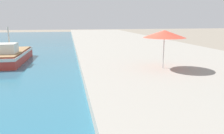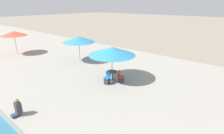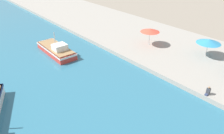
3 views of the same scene
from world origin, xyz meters
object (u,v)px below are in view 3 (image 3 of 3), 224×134
Objects in this scene: fishing_boat_mid at (56,50)px; cafe_umbrella_striped at (150,30)px; person_at_quay at (208,91)px; cafe_umbrella_white at (209,41)px.

cafe_umbrella_striped is at bearing -31.11° from fishing_boat_mid.
fishing_boat_mid is 21.18m from person_at_quay.
person_at_quay is (-8.30, -4.85, -1.81)m from cafe_umbrella_white.
fishing_boat_mid reaches higher than cafe_umbrella_white.
fishing_boat_mid is 2.68× the size of cafe_umbrella_striped.
person_at_quay is at bearing -112.69° from cafe_umbrella_striped.
cafe_umbrella_striped is at bearing 67.31° from person_at_quay.
person_at_quay is at bearing -70.72° from fishing_boat_mid.
cafe_umbrella_white reaches higher than person_at_quay.
fishing_boat_mid is 8.14× the size of person_at_quay.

